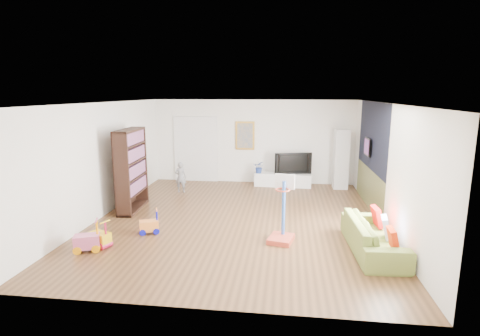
# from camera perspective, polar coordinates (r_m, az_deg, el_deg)

# --- Properties ---
(floor) EXTENTS (6.50, 7.50, 0.00)m
(floor) POSITION_cam_1_polar(r_m,az_deg,el_deg) (8.88, -0.32, -7.81)
(floor) COLOR brown
(floor) RESTS_ON ground
(ceiling) EXTENTS (6.50, 7.50, 0.00)m
(ceiling) POSITION_cam_1_polar(r_m,az_deg,el_deg) (8.38, -0.34, 9.89)
(ceiling) COLOR white
(ceiling) RESTS_ON ground
(wall_back) EXTENTS (6.50, 0.00, 2.70)m
(wall_back) POSITION_cam_1_polar(r_m,az_deg,el_deg) (12.21, 1.96, 4.03)
(wall_back) COLOR white
(wall_back) RESTS_ON ground
(wall_front) EXTENTS (6.50, 0.00, 2.70)m
(wall_front) POSITION_cam_1_polar(r_m,az_deg,el_deg) (4.95, -6.03, -7.24)
(wall_front) COLOR silver
(wall_front) RESTS_ON ground
(wall_left) EXTENTS (0.00, 7.50, 2.70)m
(wall_left) POSITION_cam_1_polar(r_m,az_deg,el_deg) (9.51, -20.15, 1.19)
(wall_left) COLOR white
(wall_left) RESTS_ON ground
(wall_right) EXTENTS (0.00, 7.50, 2.70)m
(wall_right) POSITION_cam_1_polar(r_m,az_deg,el_deg) (8.73, 21.32, 0.24)
(wall_right) COLOR white
(wall_right) RESTS_ON ground
(navy_accent) EXTENTS (0.01, 3.20, 1.70)m
(navy_accent) POSITION_cam_1_polar(r_m,az_deg,el_deg) (10.00, 19.54, 4.61)
(navy_accent) COLOR black
(navy_accent) RESTS_ON wall_right
(olive_wainscot) EXTENTS (0.01, 3.20, 1.00)m
(olive_wainscot) POSITION_cam_1_polar(r_m,az_deg,el_deg) (10.24, 19.03, -2.91)
(olive_wainscot) COLOR brown
(olive_wainscot) RESTS_ON wall_right
(doorway) EXTENTS (1.45, 0.06, 2.10)m
(doorway) POSITION_cam_1_polar(r_m,az_deg,el_deg) (12.53, -6.77, 2.76)
(doorway) COLOR white
(doorway) RESTS_ON ground
(painting_back) EXTENTS (0.62, 0.06, 0.92)m
(painting_back) POSITION_cam_1_polar(r_m,az_deg,el_deg) (12.17, 0.77, 4.96)
(painting_back) COLOR gold
(painting_back) RESTS_ON wall_back
(artwork_right) EXTENTS (0.04, 0.56, 0.46)m
(artwork_right) POSITION_cam_1_polar(r_m,az_deg,el_deg) (10.22, 18.83, 3.09)
(artwork_right) COLOR #7F3F8C
(artwork_right) RESTS_ON wall_right
(media_console) EXTENTS (1.79, 0.51, 0.41)m
(media_console) POSITION_cam_1_polar(r_m,az_deg,el_deg) (11.94, 6.53, -1.79)
(media_console) COLOR white
(media_console) RESTS_ON ground
(tall_cabinet) EXTENTS (0.44, 0.44, 1.83)m
(tall_cabinet) POSITION_cam_1_polar(r_m,az_deg,el_deg) (11.88, 15.14, 1.31)
(tall_cabinet) COLOR silver
(tall_cabinet) RESTS_ON ground
(bookshelf) EXTENTS (0.45, 1.42, 2.04)m
(bookshelf) POSITION_cam_1_polar(r_m,az_deg,el_deg) (9.76, -16.23, -0.27)
(bookshelf) COLOR black
(bookshelf) RESTS_ON ground
(sofa) EXTENTS (0.91, 2.09, 0.60)m
(sofa) POSITION_cam_1_polar(r_m,az_deg,el_deg) (7.53, 19.63, -9.69)
(sofa) COLOR olive
(sofa) RESTS_ON ground
(basketball_hoop) EXTENTS (0.58, 0.65, 1.35)m
(basketball_hoop) POSITION_cam_1_polar(r_m,az_deg,el_deg) (7.44, 6.36, -6.26)
(basketball_hoop) COLOR #BC3F2C
(basketball_hoop) RESTS_ON ground
(ride_on_yellow) EXTENTS (0.47, 0.38, 0.54)m
(ride_on_yellow) POSITION_cam_1_polar(r_m,az_deg,el_deg) (7.78, -20.62, -9.31)
(ride_on_yellow) COLOR #E4B00F
(ride_on_yellow) RESTS_ON ground
(ride_on_orange) EXTENTS (0.45, 0.37, 0.52)m
(ride_on_orange) POSITION_cam_1_polar(r_m,az_deg,el_deg) (8.18, -13.71, -7.93)
(ride_on_orange) COLOR orange
(ride_on_orange) RESTS_ON ground
(ride_on_pink) EXTENTS (0.52, 0.42, 0.60)m
(ride_on_pink) POSITION_cam_1_polar(r_m,az_deg,el_deg) (7.64, -22.35, -9.57)
(ride_on_pink) COLOR #D85C8D
(ride_on_pink) RESTS_ON ground
(child) EXTENTS (0.34, 0.23, 0.91)m
(child) POSITION_cam_1_polar(r_m,az_deg,el_deg) (11.23, -9.03, -1.40)
(child) COLOR gray
(child) RESTS_ON ground
(tv) EXTENTS (1.18, 0.43, 0.68)m
(tv) POSITION_cam_1_polar(r_m,az_deg,el_deg) (11.89, 7.97, 0.80)
(tv) COLOR black
(tv) RESTS_ON media_console
(vase_plant) EXTENTS (0.42, 0.38, 0.39)m
(vase_plant) POSITION_cam_1_polar(r_m,az_deg,el_deg) (11.85, 2.96, 0.16)
(vase_plant) COLOR navy
(vase_plant) RESTS_ON media_console
(pillow_left) EXTENTS (0.10, 0.36, 0.36)m
(pillow_left) POSITION_cam_1_polar(r_m,az_deg,el_deg) (7.01, 22.28, -9.95)
(pillow_left) COLOR red
(pillow_left) RESTS_ON sofa
(pillow_center) EXTENTS (0.17, 0.41, 0.39)m
(pillow_center) POSITION_cam_1_polar(r_m,az_deg,el_deg) (7.53, 21.38, -8.41)
(pillow_center) COLOR white
(pillow_center) RESTS_ON sofa
(pillow_right) EXTENTS (0.13, 0.40, 0.39)m
(pillow_right) POSITION_cam_1_polar(r_m,az_deg,el_deg) (8.08, 20.14, -6.96)
(pillow_right) COLOR red
(pillow_right) RESTS_ON sofa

